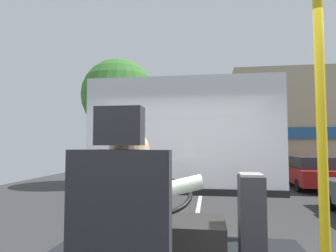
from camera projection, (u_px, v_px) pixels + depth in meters
The scene contains 10 objects.
ground at pixel (201, 195), 10.53m from camera, with size 18.00×44.00×0.06m.
bus_driver at pixel (131, 221), 1.52m from camera, with size 0.77×0.61×0.76m.
steering_console at pixel (164, 239), 2.62m from camera, with size 1.10×0.97×0.81m.
handrail_pole at pixel (322, 149), 1.33m from camera, with size 0.04×0.04×2.14m.
fare_box at pixel (252, 223), 2.45m from camera, with size 0.21×0.28×0.84m.
windshield_panel at pixel (182, 148), 3.55m from camera, with size 2.50×0.08×1.48m.
street_tree at pixel (119, 96), 13.48m from camera, with size 3.43×3.43×5.83m.
shop_building at pixel (315, 125), 17.43m from camera, with size 10.02×6.02×5.96m.
parked_car_red at pixel (310, 171), 12.28m from camera, with size 1.88×4.30×1.32m.
parked_car_blue at pixel (282, 162), 17.47m from camera, with size 1.93×3.94×1.48m.
Camera 1 is at (0.34, -1.93, 1.86)m, focal length 30.76 mm.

